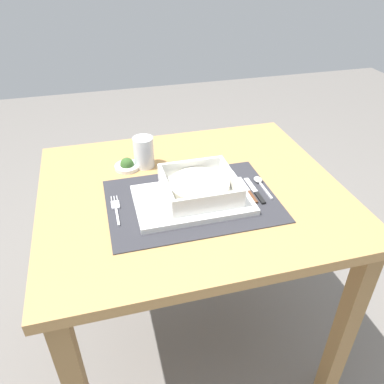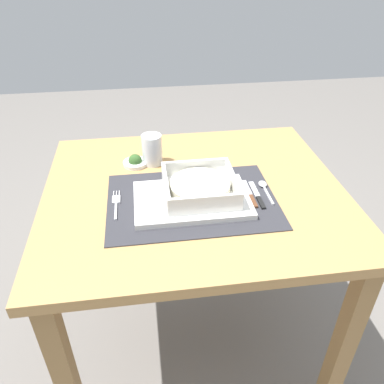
% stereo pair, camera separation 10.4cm
% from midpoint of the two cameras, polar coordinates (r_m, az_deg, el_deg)
% --- Properties ---
extents(ground_plane, '(6.00, 6.00, 0.00)m').
position_cam_midpoint_polar(ground_plane, '(1.62, -1.99, -21.08)').
color(ground_plane, slate).
extents(dining_table, '(0.86, 0.74, 0.71)m').
position_cam_midpoint_polar(dining_table, '(1.17, -2.56, -3.99)').
color(dining_table, '#B2844C').
rests_on(dining_table, ground).
extents(placemat, '(0.46, 0.32, 0.00)m').
position_cam_midpoint_polar(placemat, '(1.06, -2.82, -1.37)').
color(placemat, '#2D2D33').
rests_on(placemat, dining_table).
extents(serving_plate, '(0.31, 0.20, 0.02)m').
position_cam_midpoint_polar(serving_plate, '(1.05, -2.82, -1.27)').
color(serving_plate, white).
rests_on(serving_plate, placemat).
extents(porridge_bowl, '(0.19, 0.19, 0.05)m').
position_cam_midpoint_polar(porridge_bowl, '(1.05, -1.77, 0.70)').
color(porridge_bowl, white).
rests_on(porridge_bowl, serving_plate).
extents(fork, '(0.02, 0.13, 0.00)m').
position_cam_midpoint_polar(fork, '(1.05, -14.00, -2.45)').
color(fork, silver).
rests_on(fork, placemat).
extents(spoon, '(0.02, 0.12, 0.01)m').
position_cam_midpoint_polar(spoon, '(1.13, 7.41, 1.41)').
color(spoon, silver).
rests_on(spoon, placemat).
extents(butter_knife, '(0.01, 0.13, 0.01)m').
position_cam_midpoint_polar(butter_knife, '(1.09, 6.74, -0.09)').
color(butter_knife, black).
rests_on(butter_knife, placemat).
extents(bread_knife, '(0.01, 0.13, 0.01)m').
position_cam_midpoint_polar(bread_knife, '(1.09, 5.63, 0.01)').
color(bread_knife, '#59331E').
rests_on(bread_knife, placemat).
extents(drinking_glass, '(0.06, 0.06, 0.10)m').
position_cam_midpoint_polar(drinking_glass, '(1.22, -9.59, 5.53)').
color(drinking_glass, white).
rests_on(drinking_glass, dining_table).
extents(condiment_saucer, '(0.08, 0.08, 0.04)m').
position_cam_midpoint_polar(condiment_saucer, '(1.23, -12.00, 3.79)').
color(condiment_saucer, white).
rests_on(condiment_saucer, dining_table).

